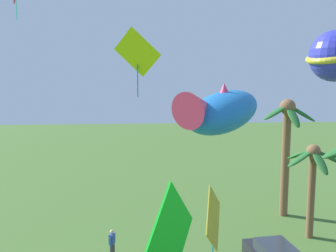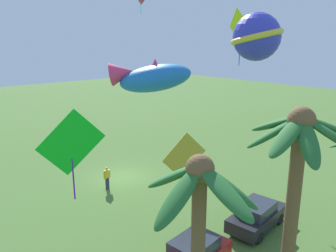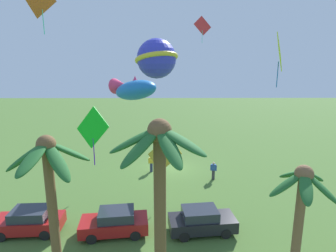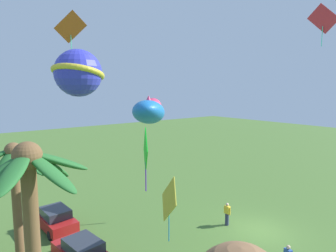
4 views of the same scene
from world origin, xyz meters
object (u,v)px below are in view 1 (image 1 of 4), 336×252
at_px(kite_diamond_1, 213,219).
at_px(kite_fish_2, 220,110).
at_px(palm_tree_1, 312,170).
at_px(kite_diamond_6, 137,53).
at_px(palm_tree_0, 286,134).
at_px(kite_ball_0, 335,56).
at_px(spectator_1, 112,244).

bearing_deg(kite_diamond_1, kite_fish_2, -6.85).
relative_size(palm_tree_1, kite_diamond_6, 1.34).
height_order(palm_tree_0, kite_ball_0, kite_ball_0).
bearing_deg(palm_tree_0, kite_diamond_6, -83.90).
xyz_separation_m(palm_tree_0, kite_fish_2, (11.68, -6.98, 2.66)).
xyz_separation_m(palm_tree_0, kite_ball_0, (9.95, -2.33, 4.50)).
distance_m(kite_ball_0, kite_fish_2, 5.30).
bearing_deg(palm_tree_1, palm_tree_0, -177.09).
bearing_deg(kite_ball_0, kite_diamond_6, -140.31).
relative_size(palm_tree_0, kite_ball_0, 2.72).
xyz_separation_m(kite_ball_0, kite_fish_2, (1.73, -4.65, -1.84)).
relative_size(kite_diamond_1, kite_diamond_6, 0.86).
xyz_separation_m(kite_ball_0, kite_diamond_1, (-0.36, -4.40, -6.32)).
xyz_separation_m(palm_tree_0, kite_diamond_1, (9.59, -6.73, -1.82)).
bearing_deg(kite_fish_2, kite_diamond_1, 173.15).
bearing_deg(kite_diamond_6, spectator_1, -17.16).
height_order(palm_tree_1, kite_diamond_1, palm_tree_1).
xyz_separation_m(palm_tree_0, spectator_1, (5.38, -11.06, -4.71)).
distance_m(kite_diamond_1, kite_fish_2, 4.95).
relative_size(kite_ball_0, kite_diamond_1, 0.81).
bearing_deg(kite_fish_2, palm_tree_0, 149.14).
height_order(palm_tree_1, kite_ball_0, kite_ball_0).
xyz_separation_m(kite_diamond_1, kite_fish_2, (2.09, -0.25, 4.48)).
bearing_deg(kite_diamond_6, palm_tree_1, 76.04).
bearing_deg(kite_fish_2, palm_tree_1, 138.81).
distance_m(palm_tree_0, kite_ball_0, 11.16).
bearing_deg(kite_fish_2, kite_diamond_6, -165.56).
xyz_separation_m(spectator_1, kite_diamond_6, (-4.34, 1.34, 9.87)).
height_order(kite_diamond_1, kite_diamond_6, kite_diamond_6).
bearing_deg(kite_diamond_6, palm_tree_0, 96.10).
height_order(spectator_1, kite_ball_0, kite_ball_0).
height_order(kite_ball_0, kite_fish_2, kite_ball_0).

